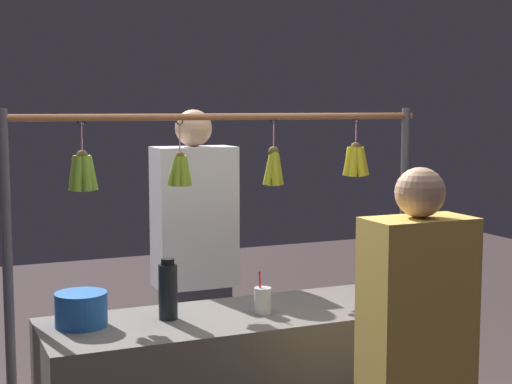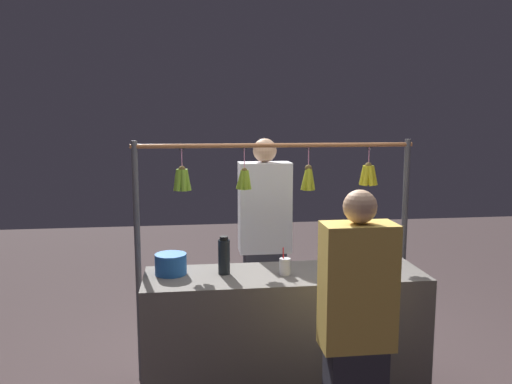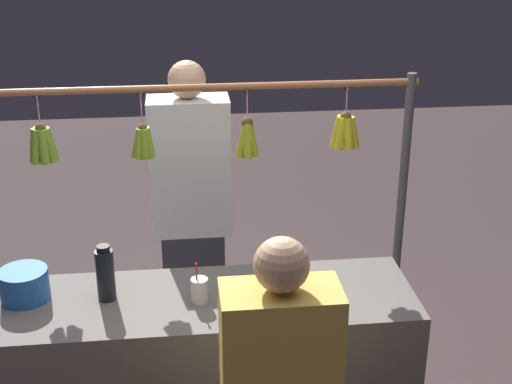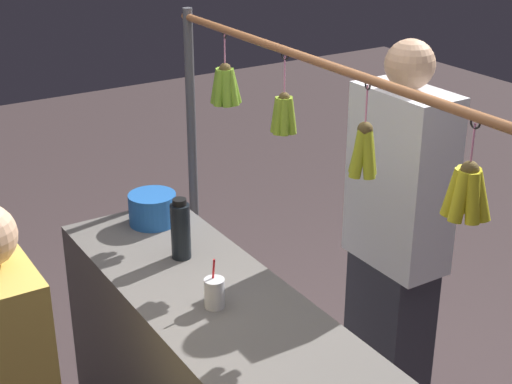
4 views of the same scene
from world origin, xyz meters
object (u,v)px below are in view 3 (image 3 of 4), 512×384
(drink_cup, at_px, (200,290))
(blue_bucket, at_px, (24,285))
(water_bottle, at_px, (105,274))
(vendor_person, at_px, (192,224))

(drink_cup, bearing_deg, blue_bucket, -8.30)
(blue_bucket, xyz_separation_m, drink_cup, (-0.75, 0.11, -0.01))
(water_bottle, height_order, blue_bucket, water_bottle)
(vendor_person, bearing_deg, water_bottle, 63.93)
(blue_bucket, height_order, drink_cup, drink_cup)
(blue_bucket, relative_size, vendor_person, 0.12)
(water_bottle, height_order, drink_cup, water_bottle)
(blue_bucket, relative_size, drink_cup, 1.14)
(water_bottle, distance_m, vendor_person, 0.90)
(water_bottle, height_order, vendor_person, vendor_person)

